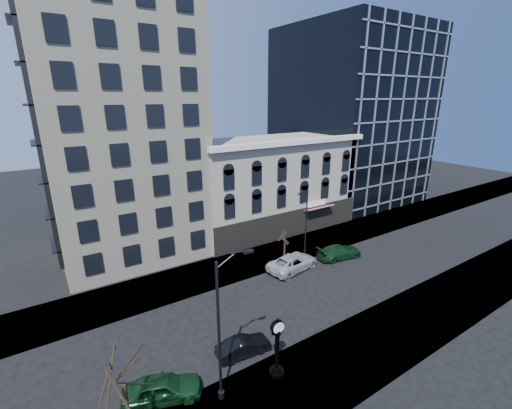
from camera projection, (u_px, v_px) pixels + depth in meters
ground at (262, 309)px, 29.27m from camera, size 160.00×160.00×0.00m
sidewalk_far at (219, 270)px, 35.64m from camera, size 160.00×6.00×0.12m
sidewalk_near at (329, 368)px, 22.86m from camera, size 160.00×6.00×0.12m
cream_tower at (112, 77)px, 35.31m from camera, size 15.90×15.40×42.50m
victorian_row at (270, 184)px, 46.37m from camera, size 22.60×11.19×12.50m
glass_office at (349, 117)px, 58.33m from camera, size 20.00×20.15×28.00m
street_clock at (277, 349)px, 21.74m from camera, size 0.96×0.96×4.23m
street_lamp_near at (229, 289)px, 18.71m from camera, size 2.48×0.48×9.57m
street_lamp_far at (305, 205)px, 37.24m from camera, size 1.92×0.98×7.85m
bare_tree_near at (122, 368)px, 15.79m from camera, size 4.08×4.08×7.00m
bare_tree_far at (285, 235)px, 37.61m from camera, size 2.13×2.13×3.65m
car_near_a at (162, 388)px, 20.38m from camera, size 5.02×3.35×1.59m
car_near_b at (244, 346)px, 23.99m from camera, size 4.02×1.74×1.29m
car_far_a at (293, 262)px, 35.70m from camera, size 6.24×3.61×1.64m
car_far_b at (339, 252)px, 38.28m from camera, size 5.51×2.91×1.52m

